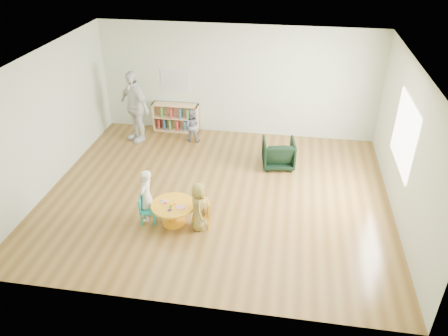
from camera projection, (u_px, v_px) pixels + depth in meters
name	position (u px, v px, depth m)	size (l,w,h in m)	color
room	(217.00, 109.00, 8.10)	(7.10, 7.00, 2.80)	brown
activity_table	(173.00, 210.00, 8.09)	(0.82, 0.82, 0.45)	orange
kid_chair_left	(146.00, 209.00, 8.11)	(0.33, 0.33, 0.55)	teal
kid_chair_right	(203.00, 213.00, 7.99)	(0.36, 0.36, 0.55)	orange
bookshelf	(176.00, 117.00, 11.53)	(1.20, 0.30, 0.75)	tan
alphabet_poster	(175.00, 80.00, 11.14)	(0.74, 0.01, 0.54)	white
armchair	(278.00, 153.00, 9.89)	(0.70, 0.72, 0.65)	black
child_left	(146.00, 196.00, 8.06)	(0.38, 0.25, 1.05)	silver
child_right	(199.00, 207.00, 7.85)	(0.46, 0.30, 0.95)	yellow
toddler	(192.00, 126.00, 10.94)	(0.41, 0.32, 0.85)	#171F3A
adult_caretaker	(134.00, 106.00, 10.78)	(1.06, 0.44, 1.81)	silver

